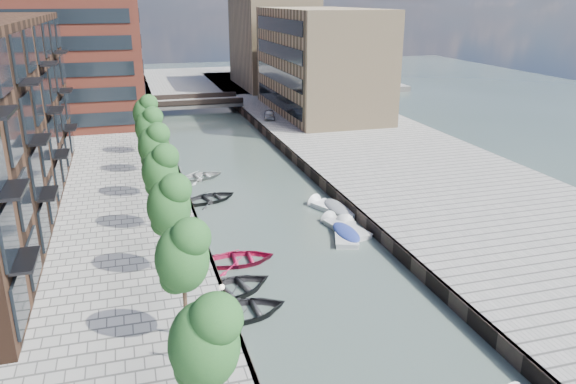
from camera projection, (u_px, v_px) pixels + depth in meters
name	position (u px, v px, depth m)	size (l,w,h in m)	color
water	(240.00, 171.00, 55.80)	(300.00, 300.00, 0.00)	#38473F
quay_right	(387.00, 154.00, 59.86)	(20.00, 140.00, 1.00)	gray
quay_wall_left	(178.00, 171.00, 54.03)	(0.25, 140.00, 1.00)	#332823
quay_wall_right	(299.00, 162.00, 57.25)	(0.25, 140.00, 1.00)	#332823
far_closure	(178.00, 83.00, 110.05)	(80.00, 40.00, 1.00)	gray
tower	(59.00, 0.00, 68.74)	(18.00, 18.00, 30.00)	brown
tan_block_near	(320.00, 61.00, 77.35)	(12.00, 25.00, 14.00)	tan
tan_block_far	(272.00, 41.00, 100.60)	(12.00, 20.00, 16.00)	tan
bridge	(197.00, 103.00, 84.37)	(13.00, 6.00, 1.30)	gray
tree_0	(204.00, 339.00, 19.16)	(2.50, 2.50, 5.95)	#382619
tree_1	(182.00, 254.00, 25.51)	(2.50, 2.50, 5.95)	#382619
tree_2	(169.00, 203.00, 31.86)	(2.50, 2.50, 5.95)	#382619
tree_3	(160.00, 169.00, 38.21)	(2.50, 2.50, 5.95)	#382619
tree_4	(154.00, 144.00, 44.56)	(2.50, 2.50, 5.95)	#382619
tree_5	(149.00, 126.00, 50.91)	(2.50, 2.50, 5.95)	#382619
tree_6	(145.00, 112.00, 57.26)	(2.50, 2.50, 5.95)	#382619
lamp_0	(223.00, 318.00, 23.72)	(0.24, 0.24, 4.12)	black
lamp_1	(182.00, 197.00, 38.23)	(0.24, 0.24, 4.12)	black
lamp_2	(164.00, 142.00, 52.75)	(0.24, 0.24, 4.12)	black
sloop_0	(232.00, 293.00, 32.79)	(3.69, 5.16, 1.07)	#232225
sloop_1	(242.00, 316.00, 30.42)	(3.61, 5.06, 1.05)	black
sloop_2	(240.00, 263.00, 36.54)	(3.31, 4.64, 0.96)	#9F1139
sloop_3	(201.00, 179.00, 53.47)	(3.17, 4.43, 0.92)	#B7B7B4
sloop_4	(211.00, 201.00, 47.64)	(3.27, 4.58, 0.95)	black
motorboat_2	(342.00, 227.00, 41.93)	(2.58, 4.72, 1.50)	#B1B1AE
motorboat_3	(346.00, 233.00, 40.75)	(3.01, 4.90, 1.54)	#B6B7B4
motorboat_4	(332.00, 208.00, 45.48)	(3.42, 4.91, 1.56)	white
car	(269.00, 114.00, 74.89)	(1.40, 3.47, 1.18)	#ABADB0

